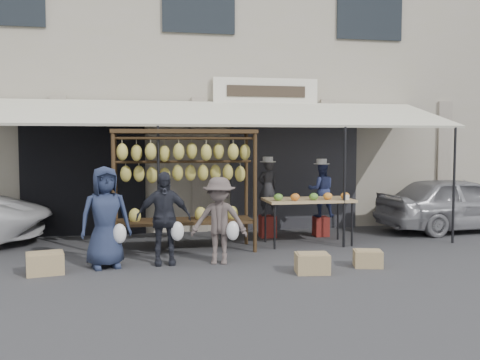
# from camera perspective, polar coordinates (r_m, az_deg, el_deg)

# --- Properties ---
(ground_plane) EXTENTS (90.00, 90.00, 0.00)m
(ground_plane) POSITION_cam_1_polar(r_m,az_deg,el_deg) (8.75, -1.66, -9.20)
(ground_plane) COLOR #2D2D30
(shophouse) EXTENTS (24.00, 6.15, 7.30)m
(shophouse) POSITION_cam_1_polar(r_m,az_deg,el_deg) (15.06, -5.71, 10.26)
(shophouse) COLOR #9D9486
(shophouse) RESTS_ON ground_plane
(awning) EXTENTS (10.00, 2.35, 2.92)m
(awning) POSITION_cam_1_polar(r_m,az_deg,el_deg) (10.79, -3.59, 7.04)
(awning) COLOR beige
(awning) RESTS_ON ground_plane
(banana_rack) EXTENTS (2.60, 0.90, 2.24)m
(banana_rack) POSITION_cam_1_polar(r_m,az_deg,el_deg) (9.82, -5.96, 1.49)
(banana_rack) COLOR #352512
(banana_rack) RESTS_ON ground_plane
(produce_table) EXTENTS (1.70, 0.90, 1.04)m
(produce_table) POSITION_cam_1_polar(r_m,az_deg,el_deg) (10.53, 7.34, -2.20)
(produce_table) COLOR tan
(produce_table) RESTS_ON ground_plane
(vendor_left) EXTENTS (0.46, 0.33, 1.17)m
(vendor_left) POSITION_cam_1_polar(r_m,az_deg,el_deg) (11.26, 2.97, -0.87)
(vendor_left) COLOR #29292C
(vendor_left) RESTS_ON stool_left
(vendor_right) EXTENTS (0.63, 0.53, 1.16)m
(vendor_right) POSITION_cam_1_polar(r_m,az_deg,el_deg) (11.52, 8.66, -1.02)
(vendor_right) COLOR navy
(vendor_right) RESTS_ON stool_right
(customer_left) EXTENTS (0.90, 0.70, 1.63)m
(customer_left) POSITION_cam_1_polar(r_m,az_deg,el_deg) (8.80, -14.18, -3.86)
(customer_left) COLOR #222C47
(customer_left) RESTS_ON ground_plane
(customer_mid) EXTENTS (0.90, 0.38, 1.53)m
(customer_mid) POSITION_cam_1_polar(r_m,az_deg,el_deg) (8.85, -8.16, -4.05)
(customer_mid) COLOR #23252E
(customer_mid) RESTS_ON ground_plane
(customer_right) EXTENTS (1.03, 0.76, 1.44)m
(customer_right) POSITION_cam_1_polar(r_m,az_deg,el_deg) (8.82, -2.24, -4.35)
(customer_right) COLOR #534844
(customer_right) RESTS_ON ground_plane
(stool_left) EXTENTS (0.33, 0.33, 0.46)m
(stool_left) POSITION_cam_1_polar(r_m,az_deg,el_deg) (11.36, 2.96, -4.97)
(stool_left) COLOR maroon
(stool_left) RESTS_ON ground_plane
(stool_right) EXTENTS (0.36, 0.36, 0.42)m
(stool_right) POSITION_cam_1_polar(r_m,az_deg,el_deg) (11.61, 8.62, -4.91)
(stool_right) COLOR maroon
(stool_right) RESTS_ON ground_plane
(crate_near_a) EXTENTS (0.55, 0.44, 0.30)m
(crate_near_a) POSITION_cam_1_polar(r_m,az_deg,el_deg) (8.37, 7.71, -8.80)
(crate_near_a) COLOR tan
(crate_near_a) RESTS_ON ground_plane
(crate_near_b) EXTENTS (0.51, 0.44, 0.26)m
(crate_near_b) POSITION_cam_1_polar(r_m,az_deg,el_deg) (8.94, 13.48, -8.16)
(crate_near_b) COLOR tan
(crate_near_b) RESTS_ON ground_plane
(crate_far) EXTENTS (0.61, 0.51, 0.32)m
(crate_far) POSITION_cam_1_polar(r_m,az_deg,el_deg) (8.76, -20.08, -8.35)
(crate_far) COLOR tan
(crate_far) RESTS_ON ground_plane
(sedan) EXTENTS (3.76, 1.76, 1.25)m
(sedan) POSITION_cam_1_polar(r_m,az_deg,el_deg) (13.07, 22.15, -2.34)
(sedan) COLOR gray
(sedan) RESTS_ON ground_plane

